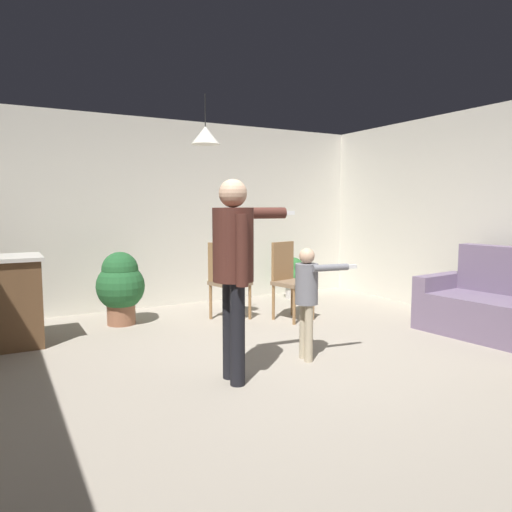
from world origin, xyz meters
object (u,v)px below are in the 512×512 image
potted_plant_corner (293,276)px  person_adult (235,258)px  person_child (308,291)px  potted_plant_by_wall (120,285)px  dining_chair_near_wall (289,277)px  dining_chair_by_counter (226,278)px  couch_floral (508,309)px

potted_plant_corner → person_adult: bearing=-131.0°
person_child → potted_plant_by_wall: person_child is taller
person_child → dining_chair_near_wall: size_ratio=1.07×
person_adult → potted_plant_by_wall: 2.50m
person_adult → potted_plant_corner: size_ratio=2.58×
person_adult → potted_plant_by_wall: person_adult is taller
dining_chair_by_counter → potted_plant_by_wall: size_ratio=1.11×
couch_floral → potted_plant_corner: 3.20m
person_adult → dining_chair_by_counter: bearing=162.1°
person_child → dining_chair_near_wall: 1.66m
potted_plant_corner → potted_plant_by_wall: potted_plant_by_wall is taller
person_adult → dining_chair_near_wall: 2.35m
dining_chair_by_counter → potted_plant_corner: 1.79m
person_child → potted_plant_corner: 3.08m
person_adult → dining_chair_near_wall: bearing=141.1°
dining_chair_by_counter → dining_chair_near_wall: same height
person_adult → dining_chair_near_wall: size_ratio=1.68×
couch_floral → person_child: 2.42m
dining_chair_by_counter → potted_plant_corner: dining_chair_by_counter is taller
potted_plant_corner → dining_chair_by_counter: bearing=-152.6°
dining_chair_by_counter → couch_floral: bearing=31.1°
person_child → dining_chair_by_counter: (-0.00, 1.81, -0.12)m
couch_floral → dining_chair_near_wall: bearing=33.1°
person_adult → potted_plant_corner: 3.76m
person_adult → person_child: (0.85, 0.17, -0.38)m
couch_floral → dining_chair_near_wall: size_ratio=1.88×
dining_chair_by_counter → potted_plant_corner: (1.58, 0.82, -0.19)m
dining_chair_near_wall → person_child: bearing=48.7°
person_adult → dining_chair_by_counter: person_adult is taller
person_child → dining_chair_by_counter: person_child is taller
potted_plant_corner → potted_plant_by_wall: (-2.81, -0.38, 0.14)m
dining_chair_near_wall → dining_chair_by_counter: bearing=-38.0°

